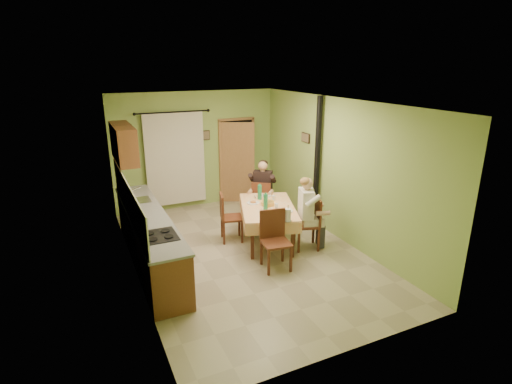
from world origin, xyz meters
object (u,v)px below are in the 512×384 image
man_right (308,205)px  stove_flue (316,181)px  man_far (263,185)px  chair_far (262,210)px  chair_right (307,234)px  chair_near (276,252)px  chair_left (231,227)px  dining_table (268,224)px

man_right → stove_flue: 1.16m
man_far → stove_flue: bearing=1.6°
chair_far → stove_flue: bearing=2.3°
man_right → stove_flue: stove_flue is taller
chair_right → stove_flue: size_ratio=0.36×
chair_near → man_far: man_far is taller
man_far → chair_left: bearing=-112.7°
man_far → man_right: same height
dining_table → chair_near: (-0.35, -1.01, -0.09)m
chair_near → stove_flue: 2.25m
chair_left → man_right: 1.63m
chair_far → man_far: 0.59m
man_far → man_right: 1.54m
dining_table → stove_flue: 1.49m
dining_table → chair_far: (0.35, 0.97, -0.09)m
man_right → stove_flue: size_ratio=0.50×
chair_near → man_right: 1.18m
dining_table → man_right: size_ratio=1.38×
dining_table → chair_left: (-0.63, 0.39, -0.09)m
chair_far → chair_left: (-0.98, -0.58, 0.00)m
man_right → chair_left: bearing=69.4°
chair_right → stove_flue: stove_flue is taller
chair_right → man_right: (-0.01, 0.00, 0.59)m
chair_near → man_right: man_right is taller
chair_far → chair_right: 1.54m
chair_right → man_right: man_right is taller
chair_far → chair_right: bearing=-45.3°
dining_table → man_right: bearing=-25.3°
chair_right → chair_left: size_ratio=1.02×
chair_far → chair_near: bearing=-73.1°
stove_flue → chair_far: bearing=145.9°
man_far → stove_flue: (0.95, -0.66, 0.15)m
chair_left → stove_flue: bearing=101.8°
chair_left → man_far: man_far is taller
dining_table → chair_right: bearing=-24.8°
chair_far → chair_right: chair_right is taller
man_far → stove_flue: 1.17m
chair_right → stove_flue: (0.74, 0.88, 0.73)m
man_far → stove_flue: stove_flue is taller
chair_far → man_right: man_right is taller
chair_far → chair_left: size_ratio=1.00×
chair_right → chair_far: bearing=25.9°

